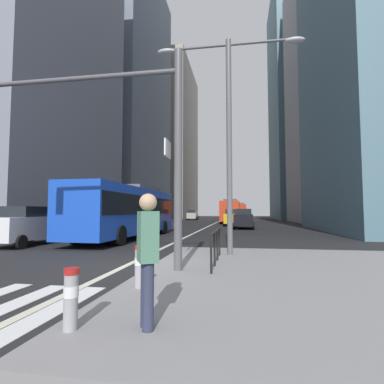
% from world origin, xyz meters
% --- Properties ---
extents(ground_plane, '(160.00, 160.00, 0.00)m').
position_xyz_m(ground_plane, '(0.00, 20.00, 0.00)').
color(ground_plane, black).
extents(median_island, '(9.00, 10.00, 0.15)m').
position_xyz_m(median_island, '(5.50, -1.00, 0.07)').
color(median_island, gray).
rests_on(median_island, ground).
extents(lane_centre_line, '(0.20, 80.00, 0.01)m').
position_xyz_m(lane_centre_line, '(0.00, 30.00, 0.01)').
color(lane_centre_line, beige).
rests_on(lane_centre_line, ground).
extents(office_tower_left_near, '(10.98, 17.52, 30.85)m').
position_xyz_m(office_tower_left_near, '(-16.00, 15.97, 15.42)').
color(office_tower_left_near, slate).
rests_on(office_tower_left_near, ground).
extents(office_tower_left_mid, '(10.51, 22.40, 44.44)m').
position_xyz_m(office_tower_left_mid, '(-16.00, 39.60, 22.22)').
color(office_tower_left_mid, slate).
rests_on(office_tower_left_mid, ground).
extents(office_tower_left_far, '(13.85, 24.24, 40.75)m').
position_xyz_m(office_tower_left_far, '(-16.00, 68.14, 20.37)').
color(office_tower_left_far, gray).
rests_on(office_tower_left_far, ground).
extents(office_tower_right_mid, '(10.12, 17.59, 41.04)m').
position_xyz_m(office_tower_right_mid, '(17.00, 37.90, 20.52)').
color(office_tower_right_mid, '#9E9EA3').
rests_on(office_tower_right_mid, ground).
extents(office_tower_right_far, '(11.70, 19.68, 51.28)m').
position_xyz_m(office_tower_right_far, '(17.00, 58.63, 25.64)').
color(office_tower_right_far, slate).
rests_on(office_tower_right_far, ground).
extents(city_bus_blue_oncoming, '(2.93, 12.04, 3.40)m').
position_xyz_m(city_bus_blue_oncoming, '(-3.43, 9.10, 1.84)').
color(city_bus_blue_oncoming, blue).
rests_on(city_bus_blue_oncoming, ground).
extents(sedan_white_oncoming, '(2.07, 4.31, 1.94)m').
position_xyz_m(sedan_white_oncoming, '(-7.09, 4.70, 0.99)').
color(sedan_white_oncoming, silver).
rests_on(sedan_white_oncoming, ground).
extents(city_bus_red_receding, '(2.82, 11.73, 3.40)m').
position_xyz_m(city_bus_red_receding, '(2.24, 35.35, 1.84)').
color(city_bus_red_receding, red).
rests_on(city_bus_red_receding, ground).
extents(city_bus_red_distant, '(2.80, 10.65, 3.40)m').
position_xyz_m(city_bus_red_distant, '(3.57, 53.79, 1.84)').
color(city_bus_red_distant, red).
rests_on(city_bus_red_distant, ground).
extents(car_oncoming_mid, '(2.21, 4.48, 1.94)m').
position_xyz_m(car_oncoming_mid, '(-5.80, 21.61, 0.99)').
color(car_oncoming_mid, silver).
rests_on(car_oncoming_mid, ground).
extents(car_receding_near, '(2.16, 4.31, 1.94)m').
position_xyz_m(car_receding_near, '(2.71, 26.10, 0.99)').
color(car_receding_near, gold).
rests_on(car_receding_near, ground).
extents(car_receding_far, '(2.19, 4.62, 1.94)m').
position_xyz_m(car_receding_far, '(3.91, 20.71, 0.99)').
color(car_receding_far, black).
rests_on(car_receding_far, ground).
extents(car_oncoming_far, '(2.13, 4.38, 1.94)m').
position_xyz_m(car_oncoming_far, '(-5.74, 49.10, 0.99)').
color(car_oncoming_far, '#B2A899').
rests_on(car_oncoming_far, ground).
extents(traffic_signal_gantry, '(6.22, 0.65, 6.00)m').
position_xyz_m(traffic_signal_gantry, '(-0.18, -0.98, 4.12)').
color(traffic_signal_gantry, '#515156').
rests_on(traffic_signal_gantry, median_island).
extents(street_lamp_post, '(5.50, 0.32, 8.00)m').
position_xyz_m(street_lamp_post, '(3.16, 2.10, 5.28)').
color(street_lamp_post, '#56565B').
rests_on(street_lamp_post, median_island).
extents(bollard_front, '(0.20, 0.20, 0.80)m').
position_xyz_m(bollard_front, '(1.32, -5.00, 0.60)').
color(bollard_front, '#99999E').
rests_on(bollard_front, median_island).
extents(bollard_left, '(0.20, 0.20, 0.85)m').
position_xyz_m(bollard_left, '(1.48, -2.81, 0.62)').
color(bollard_left, '#99999E').
rests_on(bollard_left, median_island).
extents(pedestrian_railing, '(0.06, 3.10, 0.98)m').
position_xyz_m(pedestrian_railing, '(2.80, 0.25, 0.84)').
color(pedestrian_railing, black).
rests_on(pedestrian_railing, median_island).
extents(pedestrian_waiting, '(0.39, 0.45, 1.78)m').
position_xyz_m(pedestrian_waiting, '(2.29, -4.79, 1.15)').
color(pedestrian_waiting, '#2D334C').
rests_on(pedestrian_waiting, median_island).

